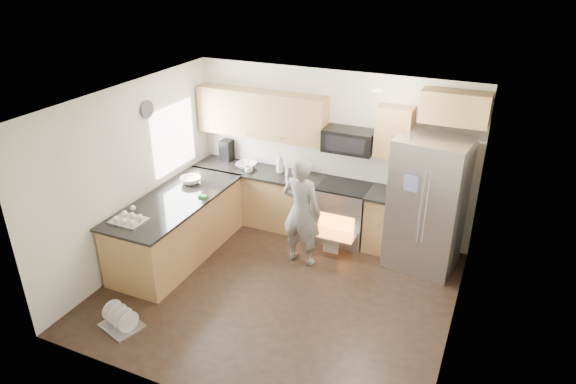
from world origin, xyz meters
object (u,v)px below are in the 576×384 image
at_px(dish_rack, 121,321).
at_px(person, 302,211).
at_px(refrigerator, 427,205).
at_px(stove_range, 344,200).

bearing_deg(dish_rack, person, 57.69).
bearing_deg(refrigerator, stove_range, 176.87).
bearing_deg(dish_rack, refrigerator, 43.32).
relative_size(stove_range, refrigerator, 0.92).
bearing_deg(person, dish_rack, 64.37).
distance_m(stove_range, person, 0.94).
xyz_separation_m(stove_range, person, (-0.35, -0.87, 0.15)).
height_order(stove_range, dish_rack, stove_range).
bearing_deg(refrigerator, dish_rack, -129.10).
relative_size(refrigerator, person, 1.18).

